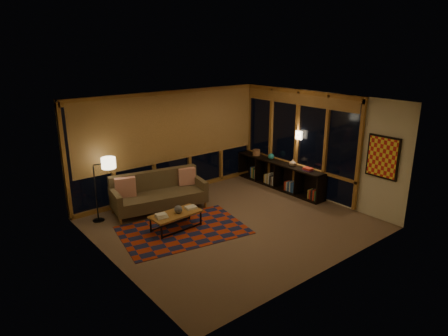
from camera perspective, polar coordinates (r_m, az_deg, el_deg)
floor at (r=8.93m, az=1.14°, el=-7.90°), size 5.50×5.00×0.01m
ceiling at (r=8.15m, az=1.25°, el=9.54°), size 5.50×5.00×0.01m
walls at (r=8.44m, az=1.19°, el=0.42°), size 5.51×5.01×2.70m
window_wall_back at (r=10.35m, az=-7.50°, el=3.47°), size 5.30×0.16×2.60m
window_wall_right at (r=10.68m, az=10.20°, el=3.77°), size 0.16×3.70×2.60m
wall_art at (r=9.32m, az=21.72°, el=1.45°), size 0.06×0.74×0.94m
wall_sconce at (r=10.50m, az=10.65°, el=4.63°), size 0.12×0.18×0.22m
sofa at (r=9.55m, az=-9.24°, el=-3.52°), size 2.28×1.26×0.89m
pillow_left at (r=9.38m, az=-13.91°, el=-2.69°), size 0.49×0.28×0.46m
pillow_right at (r=9.90m, az=-5.34°, el=-1.30°), size 0.44×0.26×0.42m
area_rug at (r=8.65m, az=-5.87°, el=-8.81°), size 2.85×2.16×0.01m
coffee_table at (r=8.65m, az=-6.85°, el=-7.54°), size 1.12×0.55×0.37m
book_stack_a at (r=8.42m, az=-8.94°, el=-6.75°), size 0.27×0.23×0.07m
book_stack_b at (r=8.77m, az=-4.74°, el=-5.62°), size 0.29×0.24×0.05m
ceramic_pot at (r=8.55m, az=-6.55°, el=-5.87°), size 0.21×0.21×0.17m
floor_lamp at (r=9.22m, az=-17.87°, el=-3.10°), size 0.52×0.38×1.43m
bookshelf at (r=11.05m, az=7.83°, el=-0.96°), size 0.40×2.94×0.73m
basket at (r=11.50m, az=4.65°, el=2.23°), size 0.25×0.25×0.16m
teal_bowl at (r=11.13m, az=6.73°, el=1.65°), size 0.19×0.19×0.17m
vase at (r=10.61m, az=9.79°, el=0.78°), size 0.21×0.21×0.19m
shelf_book_stack at (r=10.31m, az=11.90°, el=-0.18°), size 0.16×0.23×0.07m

